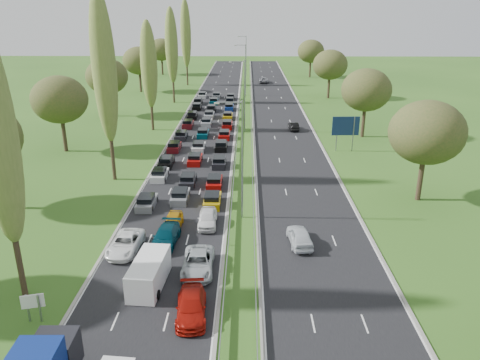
{
  "coord_description": "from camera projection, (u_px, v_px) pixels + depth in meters",
  "views": [
    {
      "loc": [
        4.97,
        -0.4,
        20.14
      ],
      "look_at": [
        4.17,
        49.9,
        1.5
      ],
      "focal_mm": 35.0,
      "sensor_mm": 36.0,
      "label": 1
    }
  ],
  "objects": [
    {
      "name": "near_car_11",
      "position": [
        191.0,
        306.0,
        32.26
      ],
      "size": [
        2.44,
        5.18,
        1.46
      ],
      "primitive_type": "imported",
      "rotation": [
        0.0,
        0.0,
        0.08
      ],
      "color": "#9C1209",
      "rests_on": "near_carriageway"
    },
    {
      "name": "woodland_left",
      "position": [
        50.0,
        104.0,
        63.82
      ],
      "size": [
        8.0,
        166.0,
        11.1
      ],
      "color": "#2D2116",
      "rests_on": "ground"
    },
    {
      "name": "far_carriageway",
      "position": [
        282.0,
        126.0,
        84.63
      ],
      "size": [
        10.5,
        215.0,
        0.04
      ],
      "primitive_type": "cube",
      "color": "black",
      "rests_on": "ground"
    },
    {
      "name": "near_car_8",
      "position": [
        173.0,
        221.0,
        45.06
      ],
      "size": [
        1.75,
        4.19,
        1.42
      ],
      "primitive_type": "imported",
      "rotation": [
        0.0,
        0.0,
        0.02
      ],
      "color": "#BE870C",
      "rests_on": "near_carriageway"
    },
    {
      "name": "near_car_7",
      "position": [
        166.0,
        236.0,
        42.05
      ],
      "size": [
        2.45,
        5.27,
        1.49
      ],
      "primitive_type": "imported",
      "rotation": [
        0.0,
        0.0,
        -0.07
      ],
      "color": "#043543",
      "rests_on": "near_carriageway"
    },
    {
      "name": "poplar_row",
      "position": [
        133.0,
        65.0,
        67.22
      ],
      "size": [
        2.8,
        127.8,
        22.44
      ],
      "color": "#2D2116",
      "rests_on": "ground"
    },
    {
      "name": "info_sign",
      "position": [
        33.0,
        304.0,
        31.44
      ],
      "size": [
        1.47,
        0.49,
        2.1
      ],
      "color": "gray",
      "rests_on": "ground"
    },
    {
      "name": "near_car_10",
      "position": [
        198.0,
        263.0,
        37.69
      ],
      "size": [
        2.56,
        5.41,
        1.49
      ],
      "primitive_type": "imported",
      "rotation": [
        0.0,
        0.0,
        0.02
      ],
      "color": "#AFB6B9",
      "rests_on": "near_carriageway"
    },
    {
      "name": "far_car_1",
      "position": [
        293.0,
        126.0,
        81.31
      ],
      "size": [
        1.72,
        4.21,
        1.36
      ],
      "primitive_type": "imported",
      "rotation": [
        0.0,
        0.0,
        3.21
      ],
      "color": "black",
      "rests_on": "far_carriageway"
    },
    {
      "name": "far_car_2",
      "position": [
        264.0,
        80.0,
        132.19
      ],
      "size": [
        2.59,
        5.56,
        1.54
      ],
      "primitive_type": "imported",
      "rotation": [
        0.0,
        0.0,
        3.13
      ],
      "color": "gray",
      "rests_on": "far_carriageway"
    },
    {
      "name": "far_car_0",
      "position": [
        300.0,
        236.0,
        41.99
      ],
      "size": [
        2.26,
        4.81,
        1.59
      ],
      "primitive_type": "imported",
      "rotation": [
        0.0,
        0.0,
        3.22
      ],
      "color": "silver",
      "rests_on": "far_carriageway"
    },
    {
      "name": "ground",
      "position": [
        245.0,
        129.0,
        82.38
      ],
      "size": [
        260.0,
        260.0,
        0.0
      ],
      "primitive_type": "plane",
      "color": "#2E571B",
      "rests_on": "ground"
    },
    {
      "name": "central_reservation",
      "position": [
        245.0,
        122.0,
        84.54
      ],
      "size": [
        2.36,
        215.0,
        0.32
      ],
      "color": "gray",
      "rests_on": "ground"
    },
    {
      "name": "direction_sign",
      "position": [
        346.0,
        128.0,
        68.48
      ],
      "size": [
        4.0,
        0.28,
        5.2
      ],
      "color": "gray",
      "rests_on": "ground"
    },
    {
      "name": "near_car_2",
      "position": [
        125.0,
        243.0,
        40.82
      ],
      "size": [
        2.72,
        5.38,
        1.46
      ],
      "primitive_type": "imported",
      "rotation": [
        0.0,
        0.0,
        -0.06
      ],
      "color": "white",
      "rests_on": "near_carriageway"
    },
    {
      "name": "traffic_queue_fill",
      "position": [
        205.0,
        130.0,
        80.07
      ],
      "size": [
        9.1,
        68.64,
        0.8
      ],
      "color": "slate",
      "rests_on": "ground"
    },
    {
      "name": "near_car_12",
      "position": [
        207.0,
        218.0,
        45.68
      ],
      "size": [
        1.87,
        4.48,
        1.52
      ],
      "primitive_type": "imported",
      "rotation": [
        0.0,
        0.0,
        0.02
      ],
      "color": "white",
      "rests_on": "near_carriageway"
    },
    {
      "name": "woodland_right",
      "position": [
        380.0,
        100.0,
        66.92
      ],
      "size": [
        8.0,
        153.0,
        11.1
      ],
      "color": "#2D2116",
      "rests_on": "ground"
    },
    {
      "name": "lamp_columns",
      "position": [
        245.0,
        97.0,
        78.42
      ],
      "size": [
        0.18,
        140.18,
        12.0
      ],
      "color": "gray",
      "rests_on": "ground"
    },
    {
      "name": "near_carriageway",
      "position": [
        208.0,
        125.0,
        84.83
      ],
      "size": [
        10.5,
        215.0,
        0.04
      ],
      "primitive_type": "cube",
      "color": "black",
      "rests_on": "ground"
    },
    {
      "name": "white_van_rear",
      "position": [
        150.0,
        271.0,
        35.81
      ],
      "size": [
        2.16,
        5.52,
        2.22
      ],
      "rotation": [
        0.0,
        0.0,
        -0.07
      ],
      "color": "white",
      "rests_on": "near_carriageway"
    }
  ]
}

